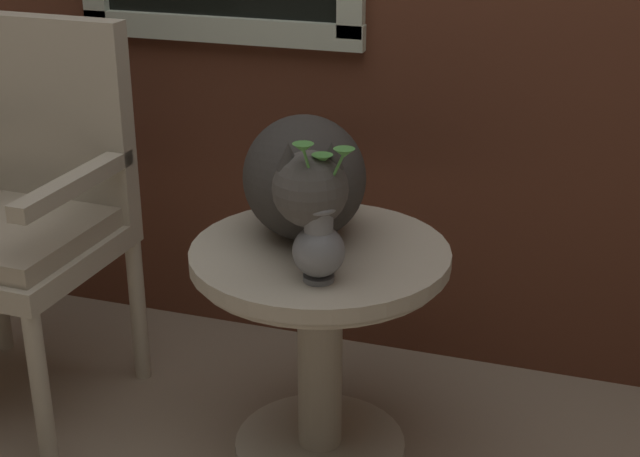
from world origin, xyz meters
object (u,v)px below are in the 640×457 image
(wicker_side_table, at_px, (320,311))
(cat, at_px, (305,178))
(wicker_chair, at_px, (18,201))
(pewter_vase_with_ivy, at_px, (320,240))

(wicker_side_table, distance_m, cat, 0.32)
(wicker_chair, distance_m, pewter_vase_with_ivy, 0.90)
(wicker_side_table, relative_size, cat, 0.93)
(wicker_side_table, relative_size, pewter_vase_with_ivy, 1.95)
(wicker_chair, height_order, cat, wicker_chair)
(wicker_chair, xyz_separation_m, pewter_vase_with_ivy, (0.88, -0.19, 0.09))
(wicker_side_table, xyz_separation_m, wicker_chair, (-0.83, 0.04, 0.16))
(wicker_side_table, height_order, cat, cat)
(cat, distance_m, pewter_vase_with_ivy, 0.23)
(cat, bearing_deg, wicker_chair, -179.07)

